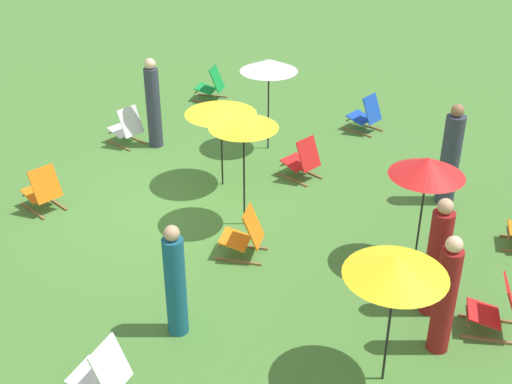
% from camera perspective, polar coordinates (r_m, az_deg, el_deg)
% --- Properties ---
extents(ground_plane, '(40.00, 40.00, 0.00)m').
position_cam_1_polar(ground_plane, '(12.13, -5.00, -0.76)').
color(ground_plane, '#477A33').
extents(deckchair_0, '(0.64, 0.85, 0.83)m').
position_cam_1_polar(deckchair_0, '(14.35, -10.93, 5.40)').
color(deckchair_0, olive).
rests_on(deckchair_0, ground).
extents(deckchair_1, '(0.65, 0.86, 0.83)m').
position_cam_1_polar(deckchair_1, '(10.43, -1.00, -3.70)').
color(deckchair_1, olive).
rests_on(deckchair_1, ground).
extents(deckchair_2, '(0.64, 0.85, 0.83)m').
position_cam_1_polar(deckchair_2, '(14.91, 9.32, 6.47)').
color(deckchair_2, olive).
rests_on(deckchair_2, ground).
extents(deckchair_3, '(0.63, 0.84, 0.83)m').
position_cam_1_polar(deckchair_3, '(16.48, -3.82, 9.02)').
color(deckchair_3, olive).
rests_on(deckchair_3, ground).
extents(deckchair_5, '(0.66, 0.86, 0.83)m').
position_cam_1_polar(deckchair_5, '(9.52, 19.80, -9.37)').
color(deckchair_5, olive).
rests_on(deckchair_5, ground).
extents(deckchair_9, '(0.67, 0.86, 0.83)m').
position_cam_1_polar(deckchair_9, '(12.74, 3.96, 2.71)').
color(deckchair_9, olive).
rests_on(deckchair_9, ground).
extents(deckchair_10, '(0.53, 0.79, 0.83)m').
position_cam_1_polar(deckchair_10, '(8.29, -12.95, -14.88)').
color(deckchair_10, olive).
rests_on(deckchair_10, ground).
extents(deckchair_11, '(0.67, 0.86, 0.83)m').
position_cam_1_polar(deckchair_11, '(12.24, -17.68, 0.13)').
color(deckchair_11, olive).
rests_on(deckchair_11, ground).
extents(umbrella_0, '(1.15, 1.15, 1.92)m').
position_cam_1_polar(umbrella_0, '(13.37, 1.09, 10.71)').
color(umbrella_0, black).
rests_on(umbrella_0, ground).
extents(umbrella_1, '(1.11, 1.11, 2.02)m').
position_cam_1_polar(umbrella_1, '(10.54, -1.07, 6.08)').
color(umbrella_1, black).
rests_on(umbrella_1, ground).
extents(umbrella_2, '(1.29, 1.29, 1.64)m').
position_cam_1_polar(umbrella_2, '(12.00, -3.03, 7.12)').
color(umbrella_2, black).
rests_on(umbrella_2, ground).
extents(umbrella_3, '(1.11, 1.11, 1.82)m').
position_cam_1_polar(umbrella_3, '(9.90, 14.37, 2.08)').
color(umbrella_3, black).
rests_on(umbrella_3, ground).
extents(umbrella_4, '(1.20, 1.20, 1.79)m').
position_cam_1_polar(umbrella_4, '(7.65, 11.82, -6.27)').
color(umbrella_4, black).
rests_on(umbrella_4, ground).
extents(person_0, '(0.39, 0.39, 1.79)m').
position_cam_1_polar(person_0, '(9.36, 15.12, -5.60)').
color(person_0, maroon).
rests_on(person_0, ground).
extents(person_1, '(0.39, 0.39, 1.72)m').
position_cam_1_polar(person_1, '(8.77, 15.77, -8.62)').
color(person_1, maroon).
rests_on(person_1, ground).
extents(person_2, '(0.37, 0.37, 1.66)m').
position_cam_1_polar(person_2, '(8.79, -6.87, -7.69)').
color(person_2, '#195972').
rests_on(person_2, ground).
extents(person_3, '(0.43, 0.43, 1.86)m').
position_cam_1_polar(person_3, '(12.16, 16.18, 2.86)').
color(person_3, '#333847').
rests_on(person_3, ground).
extents(person_4, '(0.42, 0.42, 1.89)m').
position_cam_1_polar(person_4, '(13.97, -8.72, 7.32)').
color(person_4, '#333847').
rests_on(person_4, ground).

